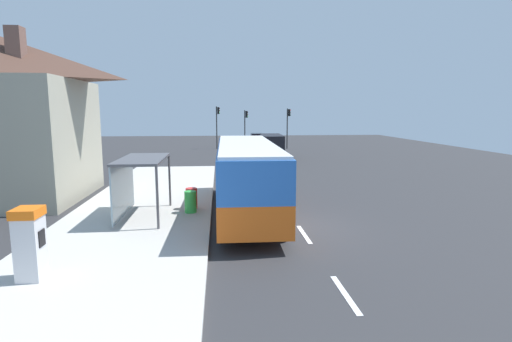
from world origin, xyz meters
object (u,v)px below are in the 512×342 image
sedan_near (263,143)px  recycling_bin_red (192,198)px  traffic_light_near_side (288,122)px  sedan_far (257,139)px  traffic_light_median (246,123)px  bus (246,174)px  traffic_light_far_side (217,121)px  ticket_machine (30,243)px  recycling_bin_green (190,202)px  white_van (272,145)px  bus_shelter (135,172)px

sedan_near → recycling_bin_red: 30.32m
recycling_bin_red → traffic_light_near_side: traffic_light_near_side is taller
sedan_far → traffic_light_median: traffic_light_median is taller
traffic_light_median → bus: bearing=-93.7°
sedan_near → traffic_light_median: (-1.90, 2.46, 2.34)m
traffic_light_far_side → traffic_light_median: traffic_light_far_side is taller
recycling_bin_red → traffic_light_median: 32.50m
ticket_machine → recycling_bin_green: (3.71, 6.75, -0.52)m
recycling_bin_red → white_van: bearing=72.8°
white_van → traffic_light_far_side: 12.01m
recycling_bin_green → bus_shelter: size_ratio=0.24×
sedan_near → recycling_bin_red: sedan_near is taller
sedan_near → sedan_far: 7.51m
bus_shelter → traffic_light_far_side: bearing=84.2°
recycling_bin_green → recycling_bin_red: same height
white_van → recycling_bin_green: 22.35m
traffic_light_median → ticket_machine: bearing=-101.9°
traffic_light_far_side → bus_shelter: 32.67m
white_van → ticket_machine: size_ratio=2.72×
white_van → ticket_machine: (-10.11, -28.15, -0.17)m
bus → bus_shelter: 4.77m
recycling_bin_red → sedan_far: bearing=80.1°
white_van → traffic_light_near_side: 10.49m
traffic_light_median → recycling_bin_green: bearing=-98.0°
recycling_bin_green → bus_shelter: bus_shelter is taller
sedan_near → bus: bearing=-97.6°
traffic_light_median → recycling_bin_red: bearing=-98.2°
recycling_bin_green → traffic_light_median: size_ratio=0.20×
sedan_far → traffic_light_far_side: 8.38m
ticket_machine → traffic_light_far_side: (4.81, 38.73, 2.24)m
traffic_light_far_side → bus_shelter: (-3.31, -32.48, -1.32)m
recycling_bin_green → traffic_light_near_side: size_ratio=0.19×
white_van → sedan_far: size_ratio=1.19×
bus → recycling_bin_green: bus is taller
sedan_near → sedan_far: (-0.00, 7.51, 0.00)m
bus → white_van: size_ratio=2.09×
recycling_bin_green → traffic_light_far_side: size_ratio=0.18×
sedan_near → traffic_light_far_side: size_ratio=0.87×
bus → ticket_machine: size_ratio=5.69×
sedan_near → ticket_machine: bearing=-105.4°
sedan_near → recycling_bin_red: (-6.50, -29.61, -0.14)m
recycling_bin_red → bus_shelter: size_ratio=0.24×
traffic_light_median → bus_shelter: (-6.82, -33.28, -1.03)m
bus → recycling_bin_green: bearing=-174.3°
recycling_bin_green → bus_shelter: bearing=-167.2°
sedan_near → traffic_light_near_side: traffic_light_near_side is taller
ticket_machine → traffic_light_far_side: 39.09m
bus → recycling_bin_red: bearing=169.7°
traffic_light_far_side → bus: bearing=-87.5°
sedan_near → bus_shelter: 32.05m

